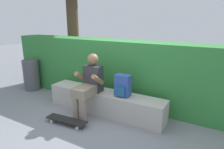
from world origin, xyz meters
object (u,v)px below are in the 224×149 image
at_px(person_skater, 89,83).
at_px(trash_bin, 31,75).
at_px(bench_main, 104,102).
at_px(backpack_on_bench, 123,86).
at_px(skateboard_near_person, 67,120).

distance_m(person_skater, trash_bin, 2.26).
bearing_deg(person_skater, bench_main, 45.35).
bearing_deg(backpack_on_bench, person_skater, -161.89).
xyz_separation_m(person_skater, backpack_on_bench, (0.62, 0.20, -0.01)).
bearing_deg(bench_main, skateboard_near_person, -114.90).
xyz_separation_m(bench_main, backpack_on_bench, (0.41, -0.01, 0.42)).
xyz_separation_m(bench_main, skateboard_near_person, (-0.34, -0.74, -0.15)).
height_order(backpack_on_bench, trash_bin, backpack_on_bench).
height_order(bench_main, person_skater, person_skater).
bearing_deg(backpack_on_bench, skateboard_near_person, -135.79).
distance_m(skateboard_near_person, trash_bin, 2.30).
height_order(person_skater, skateboard_near_person, person_skater).
bearing_deg(person_skater, backpack_on_bench, 18.11).
bearing_deg(person_skater, skateboard_near_person, -104.32).
relative_size(bench_main, skateboard_near_person, 3.03).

